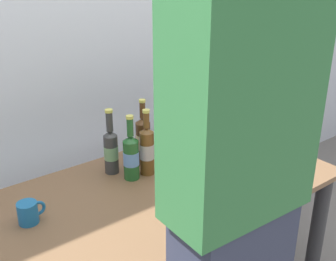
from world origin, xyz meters
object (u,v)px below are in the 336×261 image
beer_bottle_dark (143,140)px  person_figure (235,211)px  laptop (201,145)px  coffee_mug (29,212)px  beer_bottle_amber (131,156)px  beer_bottle_green (148,149)px  beer_bottle_brown (111,150)px

beer_bottle_dark → person_figure: (-0.22, -0.78, 0.11)m
beer_bottle_dark → laptop: bearing=-16.3°
person_figure → coffee_mug: 0.78m
beer_bottle_amber → beer_bottle_green: size_ratio=0.97×
person_figure → coffee_mug: (-0.38, 0.65, -0.19)m
beer_bottle_brown → beer_bottle_green: bearing=-40.5°
beer_bottle_brown → person_figure: 0.81m
beer_bottle_brown → coffee_mug: size_ratio=2.86×
laptop → beer_bottle_green: (-0.32, -0.01, 0.07)m
coffee_mug → beer_bottle_green: bearing=4.3°
person_figure → coffee_mug: size_ratio=17.65×
person_figure → coffee_mug: bearing=120.7°
beer_bottle_dark → person_figure: 0.82m
beer_bottle_green → coffee_mug: 0.57m
laptop → coffee_mug: (-0.88, -0.05, -0.00)m
beer_bottle_brown → beer_bottle_green: size_ratio=0.99×
laptop → beer_bottle_brown: beer_bottle_brown is taller
laptop → person_figure: (-0.50, -0.70, 0.19)m
laptop → person_figure: person_figure is taller
laptop → coffee_mug: bearing=-176.6°
beer_bottle_dark → coffee_mug: size_ratio=2.99×
beer_bottle_dark → coffee_mug: 0.62m
beer_bottle_green → person_figure: 0.72m
coffee_mug → beer_bottle_dark: bearing=12.7°
beer_bottle_dark → beer_bottle_brown: (-0.16, 0.01, -0.01)m
laptop → coffee_mug: 0.88m
laptop → beer_bottle_dark: size_ratio=1.16×
beer_bottle_dark → person_figure: size_ratio=0.17×
beer_bottle_green → coffee_mug: size_ratio=2.88×
beer_bottle_brown → beer_bottle_green: beer_bottle_green is taller
beer_bottle_amber → coffee_mug: bearing=-174.3°
beer_bottle_green → person_figure: bearing=-104.4°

